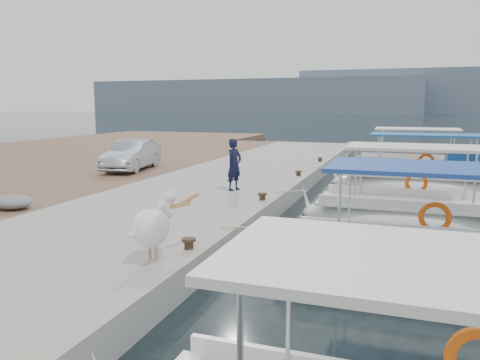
# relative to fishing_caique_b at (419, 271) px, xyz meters

# --- Properties ---
(ground) EXTENTS (400.00, 400.00, 0.00)m
(ground) POSITION_rel_fishing_caique_b_xyz_m (-3.90, 1.92, -0.12)
(ground) COLOR black
(ground) RESTS_ON ground
(concrete_quay) EXTENTS (6.00, 40.00, 0.50)m
(concrete_quay) POSITION_rel_fishing_caique_b_xyz_m (-6.90, 6.92, 0.13)
(concrete_quay) COLOR gray
(concrete_quay) RESTS_ON ground
(quay_curb) EXTENTS (0.44, 40.00, 0.12)m
(quay_curb) POSITION_rel_fishing_caique_b_xyz_m (-4.12, 6.92, 0.44)
(quay_curb) COLOR gray
(quay_curb) RESTS_ON concrete_quay
(cobblestone_strip) EXTENTS (4.00, 40.00, 0.50)m
(cobblestone_strip) POSITION_rel_fishing_caique_b_xyz_m (-11.90, 6.92, 0.13)
(cobblestone_strip) COLOR brown
(cobblestone_strip) RESTS_ON ground
(distant_hills) EXTENTS (330.00, 60.00, 18.00)m
(distant_hills) POSITION_rel_fishing_caique_b_xyz_m (25.71, 203.41, 7.49)
(distant_hills) COLOR slate
(distant_hills) RESTS_ON ground
(fishing_caique_b) EXTENTS (6.62, 2.33, 2.83)m
(fishing_caique_b) POSITION_rel_fishing_caique_b_xyz_m (0.00, 0.00, 0.00)
(fishing_caique_b) COLOR white
(fishing_caique_b) RESTS_ON ground
(fishing_caique_c) EXTENTS (6.07, 2.39, 2.83)m
(fishing_caique_c) POSITION_rel_fishing_caique_b_xyz_m (-0.28, 4.65, 0.00)
(fishing_caique_c) COLOR white
(fishing_caique_c) RESTS_ON ground
(fishing_caique_d) EXTENTS (7.13, 2.34, 2.83)m
(fishing_caique_d) POSITION_rel_fishing_caique_b_xyz_m (0.36, 10.79, 0.07)
(fishing_caique_d) COLOR white
(fishing_caique_d) RESTS_ON ground
(fishing_caique_e) EXTENTS (6.72, 2.19, 2.83)m
(fishing_caique_e) POSITION_rel_fishing_caique_b_xyz_m (0.05, 15.80, 0.00)
(fishing_caique_e) COLOR white
(fishing_caique_e) RESTS_ON ground
(mooring_bollards) EXTENTS (0.28, 20.28, 0.33)m
(mooring_bollards) POSITION_rel_fishing_caique_b_xyz_m (-4.25, 3.42, 0.57)
(mooring_bollards) COLOR black
(mooring_bollards) RESTS_ON concrete_quay
(pelican) EXTENTS (0.93, 1.60, 1.26)m
(pelican) POSITION_rel_fishing_caique_b_xyz_m (-4.72, -2.08, 1.02)
(pelican) COLOR tan
(pelican) RESTS_ON concrete_quay
(fisherman) EXTENTS (0.62, 0.75, 1.76)m
(fisherman) POSITION_rel_fishing_caique_b_xyz_m (-5.79, 5.27, 1.26)
(fisherman) COLOR black
(fisherman) RESTS_ON concrete_quay
(parked_car) EXTENTS (2.07, 4.20, 1.33)m
(parked_car) POSITION_rel_fishing_caique_b_xyz_m (-11.90, 8.60, 1.04)
(parked_car) COLOR #A3ACBA
(parked_car) RESTS_ON cobblestone_strip
(tarp_bundle) EXTENTS (1.10, 0.90, 0.40)m
(tarp_bundle) POSITION_rel_fishing_caique_b_xyz_m (-10.66, 0.50, 0.58)
(tarp_bundle) COLOR slate
(tarp_bundle) RESTS_ON cobblestone_strip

